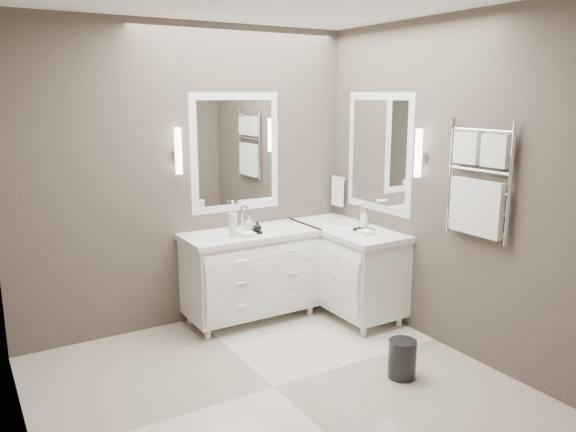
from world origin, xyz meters
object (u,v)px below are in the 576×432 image
vanity_back (250,270)px  waste_bin (402,359)px  vanity_right (347,264)px  towel_ladder (478,188)px

vanity_back → waste_bin: (0.45, -1.58, -0.34)m
waste_bin → vanity_right: bearing=71.4°
towel_ladder → vanity_back: bearing=124.1°
vanity_right → towel_ladder: (0.23, -1.30, 0.91)m
vanity_back → towel_ladder: towel_ladder is taller
vanity_back → waste_bin: vanity_back is taller
vanity_right → waste_bin: 1.37m
vanity_back → vanity_right: size_ratio=1.00×
vanity_right → towel_ladder: bearing=-80.2°
vanity_right → waste_bin: (-0.43, -1.26, -0.34)m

